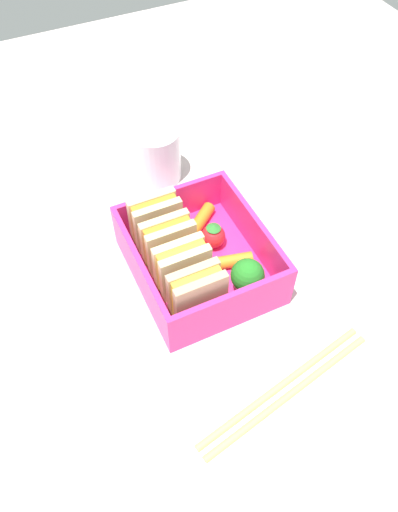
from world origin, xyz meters
The scene contains 13 objects.
ground_plane centered at (0.00, 0.00, -1.00)cm, with size 120.00×120.00×2.00cm, color beige.
bento_tray centered at (0.00, 0.00, 0.60)cm, with size 16.12×13.95×1.20cm, color #EA2D82.
bento_rim centered at (0.00, 0.00, 3.51)cm, with size 16.12×13.95×4.62cm.
sandwich_left centered at (-5.37, 2.73, 4.27)cm, with size 2.63×5.47×6.14cm.
sandwich_center_left centered at (-1.79, 2.73, 4.27)cm, with size 2.63×5.47×6.14cm.
sandwich_center centered at (1.79, 2.73, 4.27)cm, with size 2.63×5.47×6.14cm.
sandwich_center_right centered at (5.37, 2.73, 4.27)cm, with size 2.63×5.47×6.14cm.
broccoli_floret centered at (-5.29, -2.97, 3.90)cm, with size 3.52×3.52×4.55cm.
carrot_stick_left centered at (-1.63, -3.31, 1.92)cm, with size 1.44×1.44×4.33cm, color orange.
strawberry_far_left centered at (1.97, -2.69, 2.69)cm, with size 2.73×2.73×3.33cm.
carrot_stick_far_left centered at (5.37, -2.80, 1.93)cm, with size 1.47×1.47×4.56cm, color orange.
chopstick_pair centered at (-16.26, -1.40, 0.35)cm, with size 5.70×20.05×0.70cm.
drinking_glass centered at (16.51, -1.76, 3.60)cm, with size 6.26×6.26×7.20cm, color white.
Camera 1 is at (-30.27, 14.25, 44.96)cm, focal length 35.00 mm.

